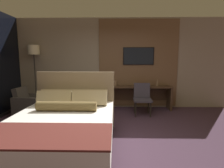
# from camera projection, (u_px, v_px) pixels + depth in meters

# --- Properties ---
(ground_plane) EXTENTS (16.00, 16.00, 0.00)m
(ground_plane) POSITION_uv_depth(u_px,v_px,m) (111.00, 145.00, 3.16)
(ground_plane) COLOR #3D2838
(wall_back_tv_panel) EXTENTS (7.20, 0.09, 2.80)m
(wall_back_tv_panel) POSITION_uv_depth(u_px,v_px,m) (117.00, 64.00, 5.53)
(wall_back_tv_panel) COLOR gray
(wall_back_tv_panel) RESTS_ON ground_plane
(bed) EXTENTS (1.68, 2.21, 1.26)m
(bed) POSITION_uv_depth(u_px,v_px,m) (64.00, 129.00, 2.95)
(bed) COLOR #33281E
(bed) RESTS_ON ground_plane
(desk) EXTENTS (1.96, 0.46, 0.72)m
(desk) POSITION_uv_depth(u_px,v_px,m) (138.00, 93.00, 5.39)
(desk) COLOR #422D1E
(desk) RESTS_ON ground_plane
(tv) EXTENTS (0.95, 0.04, 0.54)m
(tv) POSITION_uv_depth(u_px,v_px,m) (138.00, 56.00, 5.41)
(tv) COLOR black
(desk_chair) EXTENTS (0.50, 0.50, 0.87)m
(desk_chair) POSITION_uv_depth(u_px,v_px,m) (142.00, 96.00, 4.87)
(desk_chair) COLOR #38333D
(desk_chair) RESTS_ON ground_plane
(armchair_by_window) EXTENTS (0.74, 0.74, 0.78)m
(armchair_by_window) POSITION_uv_depth(u_px,v_px,m) (30.00, 105.00, 4.84)
(armchair_by_window) COLOR #47423D
(armchair_by_window) RESTS_ON ground_plane
(floor_lamp) EXTENTS (0.34, 0.34, 1.95)m
(floor_lamp) POSITION_uv_depth(u_px,v_px,m) (34.00, 55.00, 5.29)
(floor_lamp) COLOR #282623
(floor_lamp) RESTS_ON ground_plane
(vase_tall) EXTENTS (0.07, 0.07, 0.23)m
(vase_tall) POSITION_uv_depth(u_px,v_px,m) (157.00, 82.00, 5.38)
(vase_tall) COLOR #846647
(vase_tall) RESTS_ON desk
(vase_short) EXTENTS (0.11, 0.11, 0.15)m
(vase_short) POSITION_uv_depth(u_px,v_px,m) (115.00, 83.00, 5.40)
(vase_short) COLOR #846647
(vase_short) RESTS_ON desk
(book) EXTENTS (0.26, 0.22, 0.03)m
(book) POSITION_uv_depth(u_px,v_px,m) (144.00, 85.00, 5.39)
(book) COLOR maroon
(book) RESTS_ON desk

